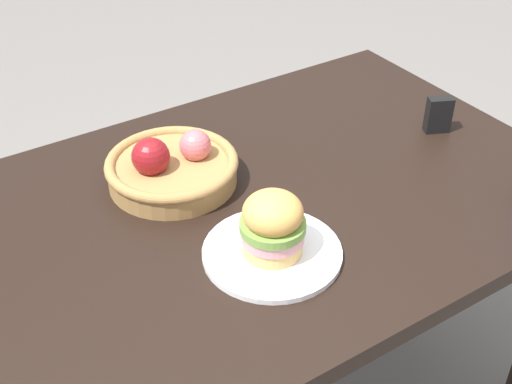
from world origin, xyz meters
TOP-DOWN VIEW (x-y plane):
  - dining_table at (0.00, 0.00)m, footprint 1.40×0.90m
  - plate at (-0.07, -0.17)m, footprint 0.27×0.27m
  - sandwich at (-0.07, -0.17)m, footprint 0.13×0.13m
  - fruit_basket at (-0.12, 0.15)m, footprint 0.29×0.29m
  - napkin_holder at (0.53, -0.01)m, footprint 0.07×0.05m

SIDE VIEW (x-z plane):
  - dining_table at x=0.00m, z-range 0.27..1.02m
  - plate at x=-0.07m, z-range 0.75..0.76m
  - fruit_basket at x=-0.12m, z-range 0.73..0.85m
  - napkin_holder at x=0.53m, z-range 0.75..0.84m
  - sandwich at x=-0.07m, z-range 0.76..0.89m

